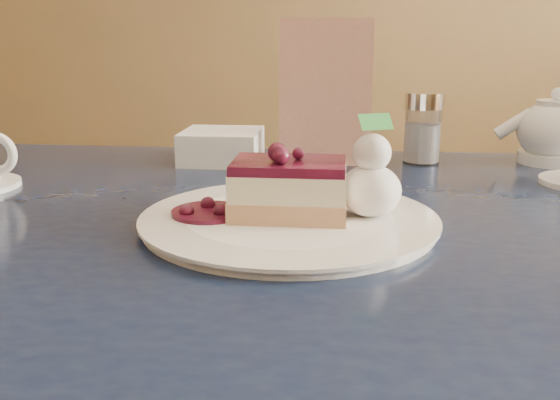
# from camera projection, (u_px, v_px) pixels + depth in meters

# --- Properties ---
(main_table) EXTENTS (1.36, 0.94, 0.83)m
(main_table) POSITION_uv_depth(u_px,v_px,m) (292.00, 277.00, 0.81)
(main_table) COLOR #162137
(main_table) RESTS_ON ground
(dessert_plate) EXTENTS (0.34, 0.34, 0.01)m
(dessert_plate) POSITION_uv_depth(u_px,v_px,m) (289.00, 221.00, 0.73)
(dessert_plate) COLOR white
(dessert_plate) RESTS_ON main_table
(cheesecake_slice) EXTENTS (0.14, 0.10, 0.07)m
(cheesecake_slice) POSITION_uv_depth(u_px,v_px,m) (289.00, 189.00, 0.72)
(cheesecake_slice) COLOR #E0A97A
(cheesecake_slice) RESTS_ON dessert_plate
(whipped_cream) EXTENTS (0.07, 0.07, 0.06)m
(whipped_cream) POSITION_uv_depth(u_px,v_px,m) (371.00, 190.00, 0.72)
(whipped_cream) COLOR white
(whipped_cream) RESTS_ON dessert_plate
(berry_sauce) EXTENTS (0.09, 0.09, 0.01)m
(berry_sauce) POSITION_uv_depth(u_px,v_px,m) (209.00, 213.00, 0.73)
(berry_sauce) COLOR #410620
(berry_sauce) RESTS_ON dessert_plate
(tea_set) EXTENTS (0.19, 0.28, 0.12)m
(tea_set) POSITION_uv_depth(u_px,v_px,m) (559.00, 139.00, 1.04)
(tea_set) COLOR white
(tea_set) RESTS_ON main_table
(menu_card) EXTENTS (0.16, 0.04, 0.24)m
(menu_card) POSITION_uv_depth(u_px,v_px,m) (326.00, 93.00, 1.05)
(menu_card) COLOR #F2E1C8
(menu_card) RESTS_ON main_table
(sugar_shaker) EXTENTS (0.07, 0.07, 0.12)m
(sugar_shaker) POSITION_uv_depth(u_px,v_px,m) (423.00, 127.00, 1.07)
(sugar_shaker) COLOR white
(sugar_shaker) RESTS_ON main_table
(napkin_stack) EXTENTS (0.14, 0.14, 0.06)m
(napkin_stack) POSITION_uv_depth(u_px,v_px,m) (222.00, 146.00, 1.09)
(napkin_stack) COLOR white
(napkin_stack) RESTS_ON main_table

